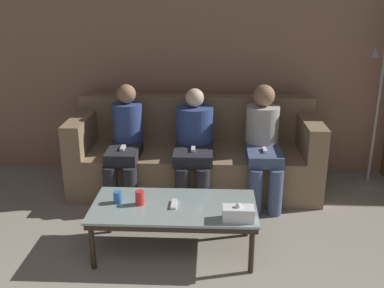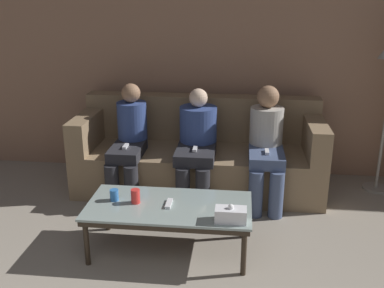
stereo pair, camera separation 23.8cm
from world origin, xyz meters
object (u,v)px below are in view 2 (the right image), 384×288
Objects in this scene: seated_person_mid_left at (197,141)px; tissue_box at (231,215)px; game_remote at (169,203)px; seated_person_left_end at (129,139)px; seated_person_mid_right at (266,142)px; coffee_table at (169,209)px; couch at (199,156)px; cup_near_left at (114,195)px; cup_near_right at (135,196)px.

tissue_box is at bearing -73.44° from seated_person_mid_left.
game_remote is 1.14m from seated_person_left_end.
seated_person_left_end is 1.30m from seated_person_mid_right.
seated_person_mid_left is (-0.36, 1.21, 0.13)m from tissue_box.
couch is at bearing 84.97° from coffee_table.
coffee_table is 1.28m from seated_person_mid_right.
tissue_box is 0.21× the size of seated_person_mid_left.
cup_near_right is (0.17, -0.02, 0.01)m from cup_near_left.
seated_person_left_end reaches higher than game_remote.
coffee_table is 11.30× the size of cup_near_right.
seated_person_mid_right is at bearing 0.62° from seated_person_left_end.
couch is 2.22× the size of seated_person_mid_right.
seated_person_mid_left reaches higher than coffee_table.
couch reaches higher than game_remote.
couch reaches higher than cup_near_right.
seated_person_left_end reaches higher than coffee_table.
seated_person_mid_left is (0.54, 0.98, 0.13)m from cup_near_left.
coffee_table is 1.15× the size of seated_person_left_end.
seated_person_mid_left reaches higher than cup_near_left.
couch reaches higher than cup_near_left.
cup_near_left is 0.08× the size of seated_person_mid_right.
seated_person_mid_left is at bearing -90.00° from couch.
cup_near_left is at bearing 165.43° from tissue_box.
seated_person_mid_right is at bearing 44.41° from cup_near_right.
seated_person_mid_left reaches higher than couch.
seated_person_mid_left reaches higher than cup_near_right.
coffee_table is at bearing -61.17° from seated_person_left_end.
coffee_table is 13.91× the size of cup_near_left.
seated_person_left_end is at bearing 96.80° from cup_near_left.
seated_person_mid_left is (0.37, 1.00, 0.12)m from cup_near_right.
tissue_box reaches higher than game_remote.
seated_person_mid_left is (0.11, 1.01, 0.17)m from game_remote.
seated_person_left_end is at bearing 106.26° from cup_near_right.
tissue_box is 1.47× the size of game_remote.
cup_near_right is at bearing 179.17° from coffee_table.
game_remote is at bearing -95.03° from couch.
cup_near_right is (-0.26, 0.00, 0.09)m from coffee_table.
game_remote is at bearing -0.83° from cup_near_right.
coffee_table is 1.15m from seated_person_left_end.
coffee_table is 0.52m from tissue_box.
seated_person_left_end reaches higher than seated_person_mid_left.
game_remote is at bearing 156.37° from tissue_box.
seated_person_mid_right is at bearing 52.74° from coffee_table.
seated_person_left_end is (-0.29, 0.98, 0.12)m from cup_near_right.
seated_person_mid_right is (0.76, 1.00, 0.18)m from game_remote.
seated_person_mid_left reaches higher than tissue_box.
game_remote is at bearing -96.17° from seated_person_mid_left.
coffee_table is at bearing -3.72° from cup_near_left.
cup_near_left is at bearing -83.20° from seated_person_left_end.
seated_person_mid_right is (0.76, 1.00, 0.23)m from coffee_table.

